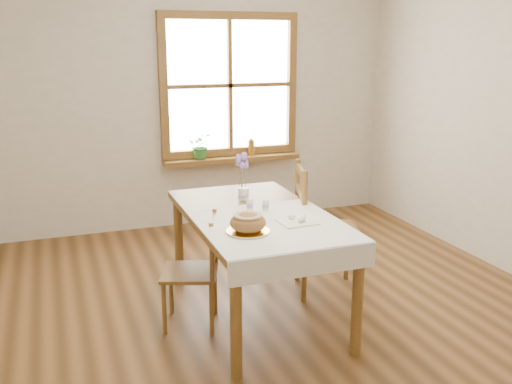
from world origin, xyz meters
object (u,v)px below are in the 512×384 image
at_px(chair_right, 328,229).
at_px(flower_vase, 244,195).
at_px(chair_left, 190,271).
at_px(dining_table, 256,225).
at_px(bread_plate, 248,232).

height_order(chair_right, flower_vase, chair_right).
relative_size(chair_left, chair_right, 0.78).
bearing_deg(chair_right, dining_table, 122.15).
bearing_deg(flower_vase, chair_left, -146.56).
xyz_separation_m(dining_table, flower_vase, (0.02, 0.33, 0.13)).
xyz_separation_m(chair_right, flower_vase, (-0.63, 0.16, 0.29)).
xyz_separation_m(chair_left, flower_vase, (0.50, 0.33, 0.40)).
height_order(bread_plate, flower_vase, flower_vase).
relative_size(chair_right, bread_plate, 3.88).
bearing_deg(flower_vase, bread_plate, -106.79).
distance_m(dining_table, bread_plate, 0.46).
distance_m(dining_table, chair_left, 0.55).
distance_m(chair_left, chair_right, 1.14).
bearing_deg(dining_table, chair_left, 179.60).
bearing_deg(chair_right, bread_plate, 141.16).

